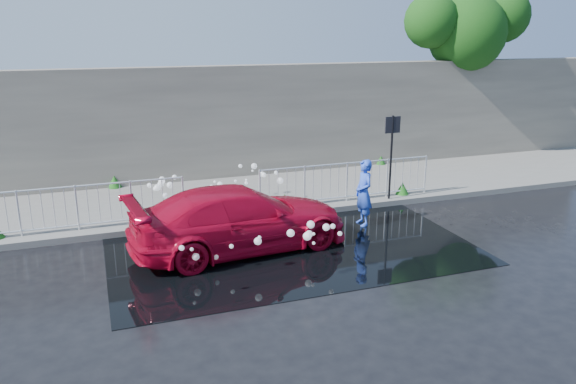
% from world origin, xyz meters
% --- Properties ---
extents(ground, '(90.00, 90.00, 0.00)m').
position_xyz_m(ground, '(0.00, 0.00, 0.00)').
color(ground, black).
rests_on(ground, ground).
extents(pavement, '(30.00, 4.00, 0.15)m').
position_xyz_m(pavement, '(0.00, 5.00, 0.07)').
color(pavement, '#61615D').
rests_on(pavement, ground).
extents(curb, '(30.00, 0.25, 0.16)m').
position_xyz_m(curb, '(0.00, 3.00, 0.08)').
color(curb, '#61615D').
rests_on(curb, ground).
extents(retaining_wall, '(30.00, 0.60, 3.50)m').
position_xyz_m(retaining_wall, '(0.00, 7.20, 1.90)').
color(retaining_wall, '#5E574F').
rests_on(retaining_wall, pavement).
extents(puddle, '(8.00, 5.00, 0.01)m').
position_xyz_m(puddle, '(0.50, 1.00, 0.01)').
color(puddle, black).
rests_on(puddle, ground).
extents(sign_post, '(0.45, 0.06, 2.50)m').
position_xyz_m(sign_post, '(4.20, 3.10, 1.72)').
color(sign_post, black).
rests_on(sign_post, ground).
extents(tree, '(4.93, 2.82, 6.18)m').
position_xyz_m(tree, '(9.54, 7.41, 4.76)').
color(tree, '#332114').
rests_on(tree, ground).
extents(railing_left, '(5.05, 0.05, 1.10)m').
position_xyz_m(railing_left, '(-4.00, 3.35, 0.74)').
color(railing_left, silver).
rests_on(railing_left, pavement).
extents(railing_right, '(5.05, 0.05, 1.10)m').
position_xyz_m(railing_right, '(3.00, 3.35, 0.74)').
color(railing_right, silver).
rests_on(railing_right, pavement).
extents(weeds, '(12.17, 3.93, 0.36)m').
position_xyz_m(weeds, '(-0.12, 4.51, 0.32)').
color(weeds, '#144913').
rests_on(weeds, pavement).
extents(water_spray, '(3.66, 5.55, 0.99)m').
position_xyz_m(water_spray, '(-0.86, 2.47, 0.74)').
color(water_spray, white).
rests_on(water_spray, ground).
extents(red_car, '(5.10, 2.57, 1.42)m').
position_xyz_m(red_car, '(-0.58, 1.28, 0.71)').
color(red_car, '#A80622').
rests_on(red_car, ground).
extents(person, '(0.41, 0.62, 1.68)m').
position_xyz_m(person, '(2.73, 1.80, 0.84)').
color(person, blue).
rests_on(person, ground).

